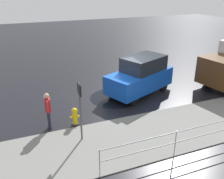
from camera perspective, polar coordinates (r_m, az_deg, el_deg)
The scene contains 8 objects.
ground_plane at distance 13.97m, azimuth 2.10°, elevation -0.84°, with size 60.00×60.00×0.00m, color black.
kerb_strip at distance 10.71m, azimuth 11.29°, elevation -9.25°, with size 24.00×3.20×0.04m, color slate.
moving_hatchback at distance 13.70m, azimuth 6.54°, elevation 3.16°, with size 4.25×3.08×2.06m.
fire_hydrant at distance 10.89m, azimuth -8.51°, elevation -6.12°, with size 0.42×0.31×0.80m.
pedestrian at distance 10.57m, azimuth -14.47°, elevation -4.16°, with size 0.27×0.57×1.62m.
metal_railing at distance 9.84m, azimuth 21.07°, elevation -8.74°, with size 8.40×0.04×1.05m.
sign_post at distance 9.29m, azimuth -7.31°, elevation -3.26°, with size 0.07×0.44×2.40m.
puddle_patch at distance 13.41m, azimuth 0.49°, elevation -1.87°, with size 2.60×2.60×0.01m, color black.
Camera 1 is at (5.20, 11.66, 5.68)m, focal length 40.00 mm.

